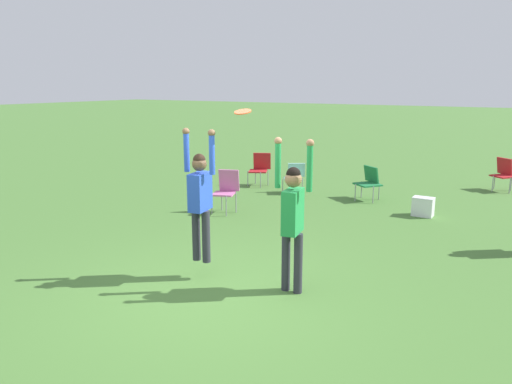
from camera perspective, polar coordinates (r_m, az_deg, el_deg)
ground_plane at (r=7.02m, az=-4.83°, el=-11.46°), size 120.00×120.00×0.00m
person_jumping at (r=7.20m, az=-6.41°, el=-0.16°), size 0.55×0.43×1.95m
person_defending at (r=6.71m, az=4.22°, el=-2.34°), size 0.57×0.45×2.13m
frisbee at (r=6.96m, az=-1.53°, el=9.16°), size 0.24×0.24×0.07m
camping_chair_0 at (r=14.02m, az=0.45°, el=2.90°), size 0.65×0.71×0.91m
camping_chair_1 at (r=12.58m, az=12.80°, el=1.28°), size 0.74×0.81×0.82m
camping_chair_2 at (r=13.12m, az=4.40°, el=1.89°), size 0.62×0.68×0.77m
camping_chair_3 at (r=11.07m, az=-3.41°, el=0.49°), size 0.58×0.64×0.96m
camping_chair_4 at (r=14.85m, az=26.44°, el=2.06°), size 0.68×0.75×0.87m
cooler_box at (r=11.40m, az=18.55°, el=-1.60°), size 0.44×0.30×0.41m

